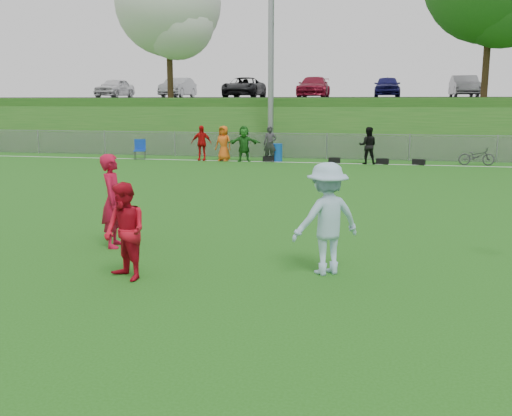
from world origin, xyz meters
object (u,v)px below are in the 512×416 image
(player_blue, at_px, (327,219))
(recycling_bin, at_px, (277,153))
(bicycle, at_px, (477,156))
(player_red_left, at_px, (113,201))
(player_red_center, at_px, (125,232))

(player_blue, height_order, recycling_bin, player_blue)
(player_blue, bearing_deg, bicycle, -141.58)
(player_red_left, relative_size, recycling_bin, 2.19)
(player_red_left, distance_m, player_blue, 4.37)
(player_red_center, distance_m, bicycle, 20.63)
(player_red_left, xyz_separation_m, recycling_bin, (0.36, 16.77, -0.50))
(player_red_left, height_order, player_blue, player_blue)
(player_red_left, distance_m, bicycle, 19.41)
(bicycle, bearing_deg, player_red_left, 147.18)
(player_blue, distance_m, recycling_bin, 18.14)
(player_red_center, relative_size, recycling_bin, 1.88)
(player_blue, bearing_deg, player_red_center, -17.64)
(recycling_bin, relative_size, bicycle, 0.54)
(player_red_left, xyz_separation_m, player_red_center, (1.13, -1.93, -0.13))
(player_red_left, height_order, bicycle, player_red_left)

